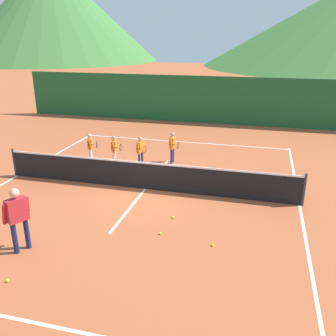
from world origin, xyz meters
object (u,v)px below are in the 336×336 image
(student_1, at_px, (114,148))
(tennis_ball_2, at_px, (7,281))
(student_3, at_px, (173,145))
(tennis_net, at_px, (145,175))
(student_2, at_px, (141,149))
(instructor, at_px, (18,214))
(tennis_ball_4, at_px, (173,217))
(tennis_ball_3, at_px, (17,206))
(tennis_ball_0, at_px, (160,233))
(student_0, at_px, (90,145))
(tennis_ball_1, at_px, (213,245))

(student_1, relative_size, tennis_ball_2, 17.77)
(student_3, bearing_deg, student_1, -159.28)
(tennis_net, bearing_deg, student_2, 112.19)
(instructor, relative_size, student_2, 1.33)
(tennis_ball_4, bearing_deg, tennis_ball_2, -126.48)
(student_1, relative_size, student_2, 0.98)
(tennis_net, height_order, tennis_ball_3, tennis_net)
(student_3, bearing_deg, tennis_ball_2, -100.35)
(tennis_net, height_order, tennis_ball_2, tennis_net)
(instructor, relative_size, student_1, 1.36)
(tennis_ball_0, bearing_deg, tennis_ball_4, 83.64)
(student_1, xyz_separation_m, tennis_ball_0, (3.28, -4.88, -0.69))
(student_0, height_order, tennis_ball_2, student_0)
(tennis_ball_0, bearing_deg, tennis_net, 115.31)
(student_1, distance_m, student_3, 2.35)
(instructor, bearing_deg, tennis_net, 68.23)
(instructor, bearing_deg, tennis_ball_1, 16.61)
(tennis_ball_0, xyz_separation_m, tennis_ball_2, (-2.63, -2.73, 0.00))
(tennis_ball_2, bearing_deg, tennis_ball_0, 46.08)
(student_2, bearing_deg, tennis_ball_2, -93.29)
(tennis_ball_3, bearing_deg, instructor, -50.84)
(instructor, bearing_deg, student_2, 82.24)
(student_0, height_order, student_3, student_3)
(student_0, relative_size, tennis_ball_4, 17.52)
(student_0, xyz_separation_m, tennis_ball_2, (1.76, -7.70, -0.68))
(student_0, bearing_deg, tennis_ball_2, -77.17)
(student_0, distance_m, tennis_ball_4, 6.06)
(student_3, height_order, tennis_ball_1, student_3)
(tennis_ball_1, height_order, tennis_ball_4, same)
(tennis_ball_4, bearing_deg, tennis_ball_3, -173.82)
(tennis_net, relative_size, student_3, 7.98)
(tennis_ball_2, bearing_deg, student_0, 102.83)
(student_1, bearing_deg, tennis_ball_3, -107.77)
(student_1, relative_size, tennis_ball_4, 17.77)
(tennis_net, height_order, student_0, student_0)
(tennis_ball_0, bearing_deg, student_3, 100.77)
(instructor, distance_m, tennis_ball_4, 4.17)
(tennis_net, bearing_deg, tennis_ball_0, -64.69)
(student_3, height_order, tennis_ball_4, student_3)
(tennis_ball_1, relative_size, tennis_ball_3, 1.00)
(student_0, bearing_deg, student_2, -1.69)
(student_2, distance_m, tennis_ball_1, 6.31)
(tennis_net, bearing_deg, tennis_ball_3, -145.09)
(tennis_ball_1, bearing_deg, student_0, 138.14)
(student_1, height_order, tennis_ball_2, student_1)
(tennis_ball_2, bearing_deg, student_2, 86.71)
(tennis_ball_1, bearing_deg, tennis_ball_0, 171.31)
(tennis_ball_4, bearing_deg, tennis_ball_0, -96.36)
(tennis_ball_0, bearing_deg, tennis_ball_1, -8.69)
(instructor, bearing_deg, tennis_ball_4, 38.50)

